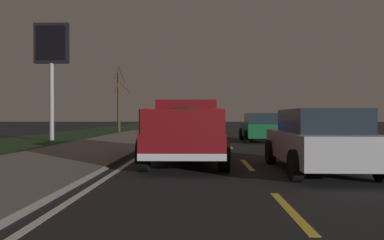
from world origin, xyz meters
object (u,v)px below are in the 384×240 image
(sedan_silver, at_px, (318,140))
(sedan_blue, at_px, (193,124))
(gas_price_sign, at_px, (51,53))
(pickup_truck, at_px, (186,129))
(bare_tree_far, at_px, (119,99))
(sedan_green, at_px, (261,127))

(sedan_silver, bearing_deg, sedan_blue, 9.69)
(gas_price_sign, bearing_deg, pickup_truck, -139.85)
(sedan_blue, distance_m, sedan_silver, 21.04)
(sedan_blue, height_order, gas_price_sign, gas_price_sign)
(bare_tree_far, bearing_deg, sedan_blue, -117.40)
(sedan_silver, bearing_deg, sedan_green, -1.78)
(gas_price_sign, bearing_deg, sedan_blue, -37.74)
(pickup_truck, bearing_deg, sedan_blue, 0.60)
(pickup_truck, relative_size, sedan_silver, 1.23)
(bare_tree_far, bearing_deg, sedan_green, -140.75)
(pickup_truck, relative_size, sedan_green, 1.23)
(sedan_blue, relative_size, gas_price_sign, 0.68)
(sedan_blue, bearing_deg, sedan_green, -157.82)
(sedan_green, xyz_separation_m, sedan_silver, (-11.20, 0.35, 0.00))
(sedan_green, distance_m, sedan_silver, 11.20)
(sedan_blue, distance_m, gas_price_sign, 12.97)
(sedan_blue, relative_size, sedan_silver, 1.00)
(gas_price_sign, distance_m, bare_tree_far, 13.41)
(sedan_blue, xyz_separation_m, sedan_silver, (-20.74, -3.54, 0.00))
(sedan_blue, bearing_deg, sedan_silver, -170.31)
(pickup_truck, height_order, sedan_silver, pickup_truck)
(bare_tree_far, bearing_deg, sedan_silver, -156.95)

